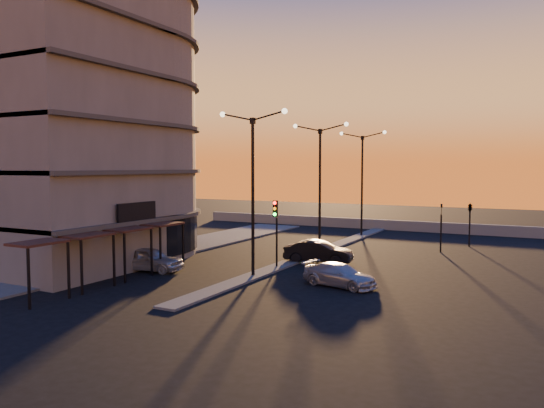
{
  "coord_description": "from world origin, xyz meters",
  "views": [
    {
      "loc": [
        14.81,
        -26.15,
        6.33
      ],
      "look_at": [
        -1.5,
        5.26,
        3.83
      ],
      "focal_mm": 35.0,
      "sensor_mm": 36.0,
      "label": 1
    }
  ],
  "objects": [
    {
      "name": "streetlamp_far",
      "position": [
        0.0,
        20.0,
        5.59
      ],
      "size": [
        4.32,
        0.32,
        9.51
      ],
      "color": "black",
      "rests_on": "ground"
    },
    {
      "name": "sidewalk_west",
      "position": [
        -10.5,
        4.0,
        0.06
      ],
      "size": [
        5.0,
        40.0,
        0.12
      ],
      "primitive_type": "cube",
      "color": "#4A4A47",
      "rests_on": "ground"
    },
    {
      "name": "median",
      "position": [
        0.0,
        10.0,
        0.06
      ],
      "size": [
        1.2,
        36.0,
        0.12
      ],
      "primitive_type": "cube",
      "color": "#4A4A47",
      "rests_on": "ground"
    },
    {
      "name": "building",
      "position": [
        -14.0,
        0.03,
        11.91
      ],
      "size": [
        14.35,
        17.08,
        25.0
      ],
      "color": "#625E56",
      "rests_on": "ground"
    },
    {
      "name": "car_wagon",
      "position": [
        5.25,
        0.05,
        0.6
      ],
      "size": [
        4.42,
        2.58,
        1.2
      ],
      "primitive_type": "imported",
      "rotation": [
        0.0,
        0.0,
        1.34
      ],
      "color": "#AFB1B7",
      "rests_on": "ground"
    },
    {
      "name": "streetlamp_mid",
      "position": [
        0.0,
        10.0,
        5.59
      ],
      "size": [
        4.32,
        0.32,
        9.51
      ],
      "color": "black",
      "rests_on": "ground"
    },
    {
      "name": "ground",
      "position": [
        0.0,
        0.0,
        0.0
      ],
      "size": [
        120.0,
        120.0,
        0.0
      ],
      "primitive_type": "plane",
      "color": "black",
      "rests_on": "ground"
    },
    {
      "name": "traffic_light_main",
      "position": [
        0.0,
        2.87,
        2.89
      ],
      "size": [
        0.28,
        0.44,
        4.25
      ],
      "color": "black",
      "rests_on": "ground"
    },
    {
      "name": "signal_east_b",
      "position": [
        9.5,
        18.0,
        3.1
      ],
      "size": [
        0.42,
        1.99,
        3.6
      ],
      "color": "black",
      "rests_on": "ground"
    },
    {
      "name": "car_sedan",
      "position": [
        1.62,
        5.89,
        0.73
      ],
      "size": [
        4.63,
        2.22,
        1.46
      ],
      "primitive_type": "imported",
      "rotation": [
        0.0,
        0.0,
        1.73
      ],
      "color": "black",
      "rests_on": "ground"
    },
    {
      "name": "streetlamp_near",
      "position": [
        0.0,
        0.0,
        5.59
      ],
      "size": [
        4.32,
        0.32,
        9.51
      ],
      "color": "black",
      "rests_on": "ground"
    },
    {
      "name": "signal_east_a",
      "position": [
        8.0,
        14.0,
        1.93
      ],
      "size": [
        0.13,
        0.16,
        3.6
      ],
      "color": "black",
      "rests_on": "ground"
    },
    {
      "name": "parapet",
      "position": [
        2.0,
        26.0,
        0.5
      ],
      "size": [
        44.0,
        0.5,
        1.0
      ],
      "primitive_type": "cube",
      "color": "gray",
      "rests_on": "ground"
    },
    {
      "name": "car_hatchback",
      "position": [
        -6.5,
        -1.37,
        0.73
      ],
      "size": [
        4.52,
        2.37,
        1.47
      ],
      "primitive_type": "imported",
      "rotation": [
        0.0,
        0.0,
        1.72
      ],
      "color": "silver",
      "rests_on": "ground"
    }
  ]
}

